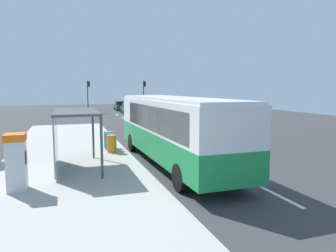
{
  "coord_description": "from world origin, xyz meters",
  "views": [
    {
      "loc": [
        -6.5,
        -14.43,
        3.61
      ],
      "look_at": [
        -1.0,
        2.34,
        1.5
      ],
      "focal_mm": 33.48,
      "sensor_mm": 36.0,
      "label": 1
    }
  ],
  "objects": [
    {
      "name": "ticket_machine",
      "position": [
        -8.14,
        -3.05,
        1.17
      ],
      "size": [
        0.66,
        0.76,
        1.94
      ],
      "color": "silver",
      "rests_on": "sidewalk_platform"
    },
    {
      "name": "lane_stripe_seg_3",
      "position": [
        0.25,
        9.0,
        0.01
      ],
      "size": [
        0.16,
        2.2,
        0.01
      ],
      "primitive_type": "cube",
      "color": "silver",
      "rests_on": "ground"
    },
    {
      "name": "white_van",
      "position": [
        2.2,
        21.47,
        1.34
      ],
      "size": [
        2.22,
        5.28,
        2.3
      ],
      "color": "white",
      "rests_on": "ground"
    },
    {
      "name": "sidewalk_platform",
      "position": [
        -6.4,
        2.0,
        0.09
      ],
      "size": [
        6.2,
        30.0,
        0.18
      ],
      "primitive_type": "cube",
      "color": "#ADAAA3",
      "rests_on": "ground"
    },
    {
      "name": "recycling_bin_orange",
      "position": [
        -4.2,
        2.36,
        0.66
      ],
      "size": [
        0.52,
        0.52,
        0.95
      ],
      "primitive_type": "cylinder",
      "color": "orange",
      "rests_on": "sidewalk_platform"
    },
    {
      "name": "recycling_bin_green",
      "position": [
        -4.2,
        3.76,
        0.66
      ],
      "size": [
        0.52,
        0.52,
        0.95
      ],
      "primitive_type": "cylinder",
      "color": "green",
      "rests_on": "sidewalk_platform"
    },
    {
      "name": "traffic_light_far_side",
      "position": [
        -3.1,
        35.14,
        3.21
      ],
      "size": [
        0.49,
        0.28,
        4.81
      ],
      "color": "#2D2D2D",
      "rests_on": "ground"
    },
    {
      "name": "lane_stripe_seg_5",
      "position": [
        0.25,
        19.0,
        0.01
      ],
      "size": [
        0.16,
        2.2,
        0.01
      ],
      "primitive_type": "cube",
      "color": "silver",
      "rests_on": "ground"
    },
    {
      "name": "lane_stripe_seg_0",
      "position": [
        0.25,
        -6.0,
        0.01
      ],
      "size": [
        0.16,
        2.2,
        0.01
      ],
      "primitive_type": "cube",
      "color": "silver",
      "rests_on": "ground"
    },
    {
      "name": "bus",
      "position": [
        -1.71,
        -0.64,
        1.84
      ],
      "size": [
        2.72,
        11.06,
        3.21
      ],
      "color": "#1E8C47",
      "rests_on": "ground"
    },
    {
      "name": "lane_stripe_seg_7",
      "position": [
        0.25,
        29.0,
        0.01
      ],
      "size": [
        0.16,
        2.2,
        0.01
      ],
      "primitive_type": "cube",
      "color": "silver",
      "rests_on": "ground"
    },
    {
      "name": "lane_stripe_seg_1",
      "position": [
        0.25,
        -1.0,
        0.01
      ],
      "size": [
        0.16,
        2.2,
        0.01
      ],
      "primitive_type": "cube",
      "color": "silver",
      "rests_on": "ground"
    },
    {
      "name": "lane_stripe_seg_4",
      "position": [
        0.25,
        14.0,
        0.01
      ],
      "size": [
        0.16,
        2.2,
        0.01
      ],
      "primitive_type": "cube",
      "color": "silver",
      "rests_on": "ground"
    },
    {
      "name": "ground_plane",
      "position": [
        0.0,
        14.0,
        -0.02
      ],
      "size": [
        56.0,
        92.0,
        0.04
      ],
      "primitive_type": "cube",
      "color": "#38383A"
    },
    {
      "name": "recycling_bin_blue",
      "position": [
        -4.2,
        3.06,
        0.66
      ],
      "size": [
        0.52,
        0.52,
        0.95
      ],
      "primitive_type": "cylinder",
      "color": "blue",
      "rests_on": "sidewalk_platform"
    },
    {
      "name": "sedan_near",
      "position": [
        2.3,
        31.02,
        0.79
      ],
      "size": [
        1.95,
        4.45,
        1.52
      ],
      "color": "#195933",
      "rests_on": "ground"
    },
    {
      "name": "traffic_light_near_side",
      "position": [
        5.5,
        34.34,
        3.24
      ],
      "size": [
        0.49,
        0.28,
        4.86
      ],
      "color": "#2D2D2D",
      "rests_on": "ground"
    },
    {
      "name": "sedan_far",
      "position": [
        2.3,
        38.02,
        0.79
      ],
      "size": [
        1.9,
        4.43,
        1.52
      ],
      "color": "#195933",
      "rests_on": "ground"
    },
    {
      "name": "bus_shelter",
      "position": [
        -6.41,
        -0.62,
        2.1
      ],
      "size": [
        1.8,
        4.0,
        2.5
      ],
      "color": "#4C4C51",
      "rests_on": "sidewalk_platform"
    },
    {
      "name": "lane_stripe_seg_6",
      "position": [
        0.25,
        24.0,
        0.01
      ],
      "size": [
        0.16,
        2.2,
        0.01
      ],
      "primitive_type": "cube",
      "color": "silver",
      "rests_on": "ground"
    },
    {
      "name": "lane_stripe_seg_2",
      "position": [
        0.25,
        4.0,
        0.01
      ],
      "size": [
        0.16,
        2.2,
        0.01
      ],
      "primitive_type": "cube",
      "color": "silver",
      "rests_on": "ground"
    }
  ]
}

